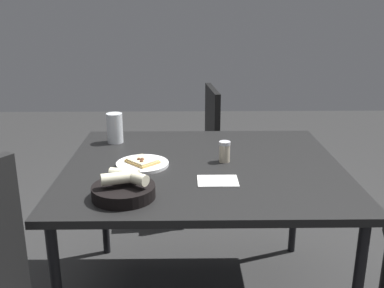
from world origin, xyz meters
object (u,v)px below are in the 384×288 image
(pepper_shaker, at_px, (225,153))
(bread_basket, at_px, (124,189))
(chair_near, at_px, (194,141))
(dining_table, at_px, (203,175))
(beer_glass, at_px, (115,130))
(pizza_plate, at_px, (142,163))

(pepper_shaker, bearing_deg, bread_basket, -136.16)
(pepper_shaker, bearing_deg, chair_near, 96.75)
(dining_table, relative_size, beer_glass, 8.01)
(beer_glass, bearing_deg, pepper_shaker, -29.34)
(pizza_plate, height_order, bread_basket, bread_basket)
(pepper_shaker, distance_m, chair_near, 1.02)
(pepper_shaker, xyz_separation_m, chair_near, (-0.12, 0.98, -0.25))
(bread_basket, relative_size, chair_near, 0.27)
(beer_glass, height_order, chair_near, beer_glass)
(pizza_plate, relative_size, pepper_shaker, 2.44)
(dining_table, xyz_separation_m, bread_basket, (-0.30, -0.35, 0.09))
(pepper_shaker, bearing_deg, pizza_plate, -172.70)
(dining_table, distance_m, beer_glass, 0.56)
(dining_table, relative_size, pepper_shaker, 12.82)
(dining_table, bearing_deg, chair_near, 91.24)
(pizza_plate, relative_size, beer_glass, 1.52)
(pepper_shaker, bearing_deg, dining_table, -160.72)
(pizza_plate, distance_m, bread_basket, 0.33)
(beer_glass, xyz_separation_m, pepper_shaker, (0.53, -0.30, -0.02))
(pizza_plate, bearing_deg, dining_table, 2.83)
(pizza_plate, height_order, pepper_shaker, pepper_shaker)
(pizza_plate, xyz_separation_m, bread_basket, (-0.03, -0.33, 0.02))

